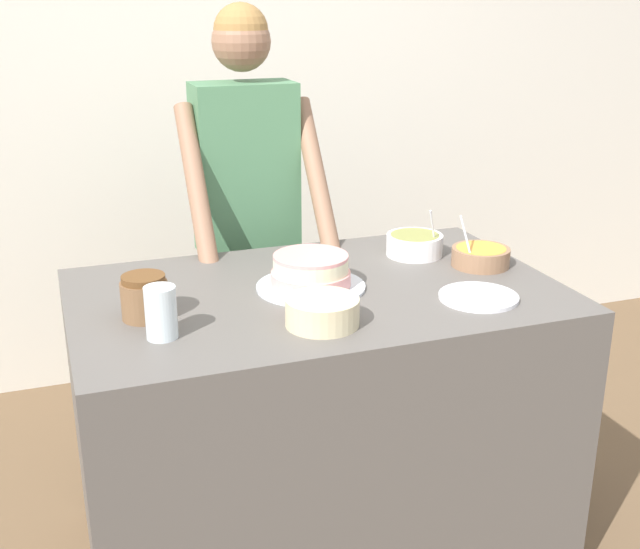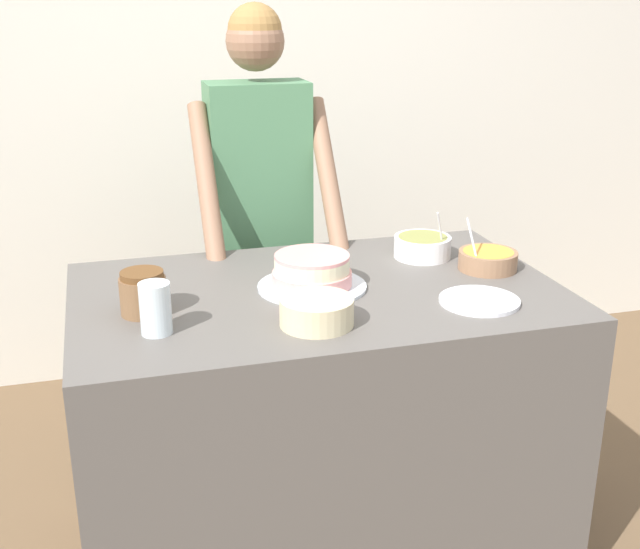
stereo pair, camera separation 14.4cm
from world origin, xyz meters
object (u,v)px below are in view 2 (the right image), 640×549
(cake, at_px, (312,273))
(stoneware_jar, at_px, (143,293))
(drinking_glass, at_px, (155,308))
(ceramic_plate, at_px, (479,301))
(person_baker, at_px, (260,190))
(frosting_bowl_olive, at_px, (423,246))
(frosting_bowl_white, at_px, (317,310))
(frosting_bowl_orange, at_px, (488,259))

(cake, distance_m, stoneware_jar, 0.50)
(drinking_glass, relative_size, ceramic_plate, 0.60)
(person_baker, height_order, drinking_glass, person_baker)
(frosting_bowl_olive, bearing_deg, stoneware_jar, -164.88)
(frosting_bowl_white, xyz_separation_m, drinking_glass, (-0.41, 0.06, 0.03))
(frosting_bowl_white, height_order, drinking_glass, drinking_glass)
(frosting_bowl_olive, relative_size, frosting_bowl_orange, 1.01)
(cake, xyz_separation_m, drinking_glass, (-0.47, -0.21, 0.02))
(person_baker, relative_size, frosting_bowl_olive, 9.08)
(cake, height_order, stoneware_jar, stoneware_jar)
(person_baker, relative_size, frosting_bowl_white, 8.65)
(frosting_bowl_olive, distance_m, drinking_glass, 0.98)
(frosting_bowl_orange, bearing_deg, ceramic_plate, -121.08)
(drinking_glass, relative_size, stoneware_jar, 1.08)
(person_baker, distance_m, frosting_bowl_white, 0.95)
(cake, bearing_deg, ceramic_plate, -29.82)
(person_baker, distance_m, cake, 0.68)
(frosting_bowl_orange, relative_size, stoneware_jar, 1.46)
(frosting_bowl_white, height_order, ceramic_plate, frosting_bowl_white)
(frosting_bowl_orange, distance_m, ceramic_plate, 0.30)
(frosting_bowl_white, distance_m, frosting_bowl_olive, 0.66)
(person_baker, bearing_deg, frosting_bowl_white, -92.71)
(frosting_bowl_white, xyz_separation_m, frosting_bowl_orange, (0.64, 0.28, -0.01))
(drinking_glass, xyz_separation_m, stoneware_jar, (-0.02, 0.14, -0.01))
(frosting_bowl_orange, height_order, ceramic_plate, frosting_bowl_orange)
(ceramic_plate, bearing_deg, person_baker, 115.68)
(person_baker, height_order, frosting_bowl_olive, person_baker)
(frosting_bowl_orange, height_order, drinking_glass, frosting_bowl_orange)
(frosting_bowl_orange, xyz_separation_m, stoneware_jar, (-1.07, -0.08, 0.03))
(frosting_bowl_white, height_order, stoneware_jar, stoneware_jar)
(frosting_bowl_olive, xyz_separation_m, drinking_glass, (-0.90, -0.39, 0.03))
(frosting_bowl_orange, distance_m, stoneware_jar, 1.07)
(cake, bearing_deg, stoneware_jar, -172.46)
(person_baker, xyz_separation_m, cake, (0.02, -0.67, -0.09))
(person_baker, relative_size, ceramic_plate, 7.47)
(frosting_bowl_olive, relative_size, stoneware_jar, 1.48)
(person_baker, distance_m, ceramic_plate, 1.02)
(ceramic_plate, bearing_deg, frosting_bowl_white, -176.94)
(person_baker, xyz_separation_m, frosting_bowl_olive, (0.44, -0.49, -0.10))
(person_baker, height_order, frosting_bowl_white, person_baker)
(cake, distance_m, drinking_glass, 0.52)
(person_baker, xyz_separation_m, frosting_bowl_orange, (0.59, -0.66, -0.11))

